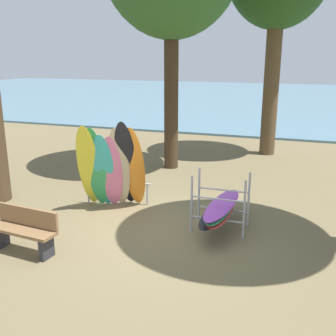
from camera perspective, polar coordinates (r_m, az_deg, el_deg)
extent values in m
plane|color=brown|center=(8.75, -1.05, -8.76)|extent=(80.00, 80.00, 0.00)
cube|color=slate|center=(36.32, 14.90, 9.62)|extent=(80.00, 36.00, 0.10)
cylinder|color=#42301E|center=(13.00, 0.46, 11.21)|extent=(0.46, 0.46, 5.19)
cylinder|color=brown|center=(15.38, 14.51, 11.85)|extent=(0.56, 0.56, 5.41)
ellipsoid|color=yellow|center=(9.78, -11.24, 0.24)|extent=(0.73, 0.93, 2.12)
ellipsoid|color=#339E56|center=(9.75, -10.18, 0.06)|extent=(0.60, 0.70, 2.06)
ellipsoid|color=#38B2AD|center=(9.74, -9.11, -0.40)|extent=(0.65, 0.74, 1.90)
ellipsoid|color=pink|center=(9.72, -8.05, -0.54)|extent=(0.67, 0.70, 1.85)
ellipsoid|color=#C6B289|center=(9.66, -7.00, 0.06)|extent=(0.69, 0.79, 2.07)
ellipsoid|color=black|center=(9.62, -5.95, 0.51)|extent=(0.70, 0.99, 2.22)
ellipsoid|color=orange|center=(9.62, -4.86, 0.08)|extent=(0.63, 0.80, 2.08)
cylinder|color=#9EA0A5|center=(10.35, -11.27, -3.47)|extent=(0.04, 0.04, 0.55)
cylinder|color=#9EA0A5|center=(10.02, -2.97, -3.81)|extent=(0.04, 0.04, 0.55)
cylinder|color=#9EA0A5|center=(10.07, -7.24, -2.17)|extent=(1.63, 0.44, 0.04)
cylinder|color=#9EA0A5|center=(8.44, 3.37, -5.12)|extent=(0.05, 0.05, 1.25)
cylinder|color=#9EA0A5|center=(8.24, 10.79, -5.94)|extent=(0.05, 0.05, 1.25)
cylinder|color=#9EA0A5|center=(8.99, 4.42, -3.82)|extent=(0.05, 0.05, 1.25)
cylinder|color=#9EA0A5|center=(8.79, 11.39, -4.55)|extent=(0.05, 0.05, 1.25)
cylinder|color=#9EA0A5|center=(8.43, 6.97, -7.28)|extent=(1.10, 0.04, 0.04)
cylinder|color=#9EA0A5|center=(8.26, 7.08, -4.41)|extent=(1.10, 0.04, 0.04)
cylinder|color=#9EA0A5|center=(8.97, 7.80, -5.84)|extent=(1.10, 0.04, 0.04)
cylinder|color=#9EA0A5|center=(8.82, 7.91, -3.12)|extent=(1.10, 0.04, 0.04)
ellipsoid|color=black|center=(8.69, 7.09, -6.21)|extent=(0.65, 2.13, 0.06)
ellipsoid|color=red|center=(8.65, 7.51, -5.89)|extent=(0.56, 2.11, 0.06)
ellipsoid|color=#339E56|center=(8.63, 7.49, -5.51)|extent=(0.51, 2.10, 0.06)
ellipsoid|color=purple|center=(8.61, 7.71, -5.16)|extent=(0.64, 2.13, 0.06)
cube|color=#2D2D33|center=(8.58, -22.63, -9.02)|extent=(0.13, 0.33, 0.42)
cube|color=#2D2D33|center=(7.85, -16.91, -10.81)|extent=(0.13, 0.33, 0.42)
cube|color=olive|center=(8.11, -20.06, -8.36)|extent=(1.43, 0.53, 0.06)
cube|color=olive|center=(8.14, -19.33, -6.50)|extent=(1.40, 0.19, 0.36)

